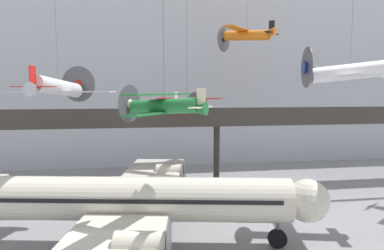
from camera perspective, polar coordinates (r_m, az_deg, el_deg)
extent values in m
cube|color=silver|center=(50.90, 1.07, 8.62)|extent=(140.00, 3.00, 26.74)
cube|color=#38332D|center=(38.21, 4.48, 0.67)|extent=(110.00, 3.20, 0.90)
cube|color=#38332D|center=(36.64, 5.05, 2.02)|extent=(110.00, 0.12, 1.10)
cylinder|color=#38332D|center=(39.67, 4.11, -4.89)|extent=(0.70, 0.70, 6.99)
cylinder|color=beige|center=(24.61, -11.93, -11.93)|extent=(23.51, 7.30, 3.01)
sphere|color=beige|center=(25.01, 18.69, -11.82)|extent=(2.95, 2.95, 2.95)
cube|color=black|center=(24.52, -11.95, -11.26)|extent=(21.92, 7.05, 0.27)
cube|color=beige|center=(33.12, -6.84, -8.46)|extent=(8.11, 15.69, 0.28)
cylinder|color=beige|center=(29.75, -4.64, -9.98)|extent=(2.94, 1.93, 1.45)
cylinder|color=#4C4C51|center=(29.63, -1.72, -10.03)|extent=(0.57, 2.71, 2.75)
cylinder|color=beige|center=(34.64, -3.71, -7.72)|extent=(2.94, 1.93, 1.45)
cylinder|color=#4C4C51|center=(34.54, -1.22, -7.75)|extent=(0.57, 2.71, 2.75)
cylinder|color=beige|center=(19.15, -8.59, -19.15)|extent=(2.94, 1.93, 1.45)
cylinder|color=#4C4C51|center=(18.96, -3.87, -19.37)|extent=(0.57, 2.71, 2.75)
cylinder|color=#4C4C51|center=(25.23, 14.08, -16.63)|extent=(0.20, 0.20, 1.21)
cylinder|color=black|center=(25.47, 14.05, -17.90)|extent=(1.35, 0.61, 1.30)
cylinder|color=#4C4C51|center=(27.46, -10.05, -14.67)|extent=(0.20, 0.20, 1.21)
cylinder|color=black|center=(27.68, -10.03, -15.85)|extent=(1.35, 0.61, 1.30)
cylinder|color=#4C4C51|center=(23.11, -12.61, -18.75)|extent=(0.20, 0.20, 1.21)
cylinder|color=red|center=(33.59, -0.85, 3.71)|extent=(3.15, 4.23, 1.08)
cone|color=silver|center=(35.71, 0.68, 3.69)|extent=(1.09, 1.06, 0.82)
cylinder|color=#4C4C51|center=(35.86, 0.78, 3.68)|extent=(2.02, 1.31, 2.37)
cone|color=red|center=(31.65, -2.45, 3.72)|extent=(1.30, 1.44, 0.82)
cube|color=red|center=(33.83, -0.66, 4.45)|extent=(6.19, 4.48, 0.10)
cube|color=silver|center=(31.39, -2.67, 4.56)|extent=(0.34, 0.49, 1.10)
cube|color=silver|center=(31.41, -2.67, 3.56)|extent=(2.29, 1.73, 0.06)
cylinder|color=slate|center=(33.89, -0.86, 13.52)|extent=(0.04, 0.04, 10.65)
cylinder|color=silver|center=(27.62, -21.41, 5.90)|extent=(2.86, 5.67, 1.65)
cone|color=red|center=(30.14, -18.60, 6.46)|extent=(1.27, 1.19, 1.03)
cylinder|color=#4C4C51|center=(30.32, -18.42, 6.49)|extent=(2.83, 0.98, 2.97)
cone|color=silver|center=(25.35, -24.51, 5.26)|extent=(1.42, 1.79, 1.11)
cube|color=silver|center=(27.91, -21.03, 5.20)|extent=(8.33, 3.92, 0.10)
cube|color=red|center=(25.09, -25.03, 7.39)|extent=(0.27, 0.66, 1.37)
cube|color=red|center=(25.07, -24.97, 5.82)|extent=(3.03, 1.58, 0.06)
cylinder|color=slate|center=(28.15, -21.80, 16.43)|extent=(0.04, 0.04, 9.15)
cylinder|color=orange|center=(41.80, 9.11, 14.52)|extent=(4.87, 4.65, 1.54)
cone|color=black|center=(43.07, 5.51, 14.02)|extent=(1.37, 1.38, 1.03)
cylinder|color=#4C4C51|center=(43.16, 5.26, 13.99)|extent=(2.06, 2.20, 2.98)
cone|color=orange|center=(40.78, 12.67, 14.95)|extent=(1.80, 1.77, 1.08)
cube|color=orange|center=(42.03, 8.69, 15.23)|extent=(6.68, 7.02, 0.10)
cube|color=black|center=(40.74, 13.15, 15.66)|extent=(0.53, 0.50, 1.37)
cube|color=black|center=(40.63, 13.12, 14.70)|extent=(2.52, 2.64, 0.06)
cylinder|color=slate|center=(42.19, 9.16, 17.42)|extent=(0.04, 0.04, 3.19)
cylinder|color=silver|center=(30.53, 24.83, 8.04)|extent=(6.36, 2.53, 1.93)
cone|color=navy|center=(29.51, 18.99, 9.03)|extent=(1.23, 1.33, 1.14)
cylinder|color=#4C4C51|center=(29.46, 18.56, 9.10)|extent=(0.72, 3.24, 3.31)
cube|color=silver|center=(30.38, 24.14, 7.37)|extent=(3.38, 9.38, 0.10)
cylinder|color=slate|center=(31.10, 25.20, 16.51)|extent=(0.04, 0.04, 7.91)
cylinder|color=#1E6B33|center=(20.20, -4.67, 3.10)|extent=(4.12, 3.13, 1.12)
cone|color=beige|center=(21.38, -9.98, 3.50)|extent=(1.04, 1.06, 0.80)
cylinder|color=#4C4C51|center=(21.47, -10.33, 3.53)|extent=(1.31, 1.96, 2.32)
cone|color=#1E6B33|center=(19.28, 0.79, 2.66)|extent=(1.41, 1.29, 0.82)
cube|color=#1E6B33|center=(20.31, -5.34, 5.12)|extent=(4.45, 6.01, 0.10)
cube|color=#1E6B33|center=(20.35, -5.31, 2.11)|extent=(4.45, 6.01, 0.10)
cube|color=beige|center=(19.15, 1.52, 4.58)|extent=(0.47, 0.34, 1.07)
cube|color=beige|center=(19.17, 1.51, 2.98)|extent=(1.71, 2.22, 0.06)
cylinder|color=slate|center=(20.73, -4.81, 18.91)|extent=(0.04, 0.04, 10.41)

